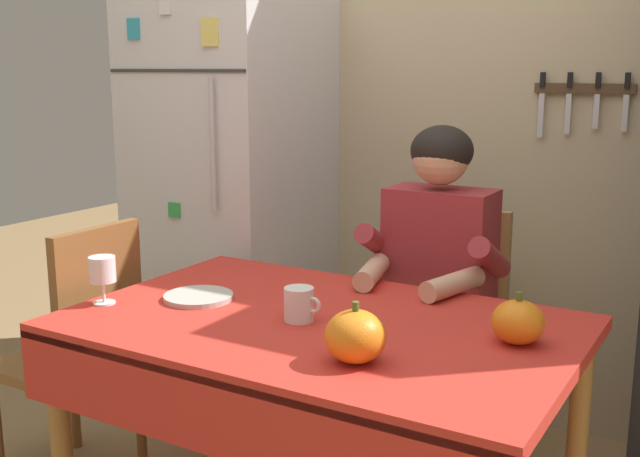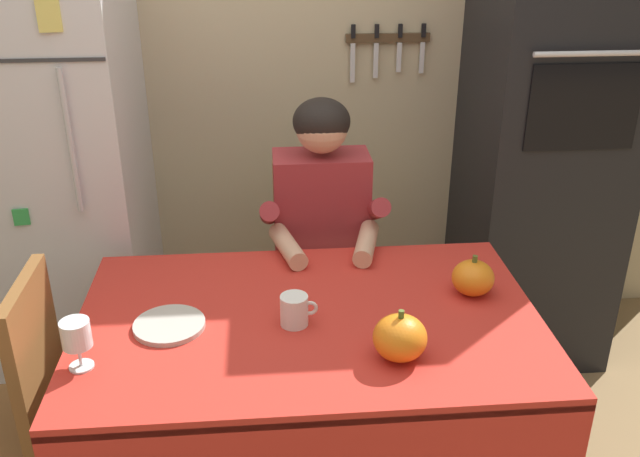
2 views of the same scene
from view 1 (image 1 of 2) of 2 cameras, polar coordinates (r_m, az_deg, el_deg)
name	(u,v)px [view 1 (image 1 of 2)]	position (r m, az deg, el deg)	size (l,w,h in m)	color
back_wall_assembly	(490,101)	(3.17, 12.52, 9.23)	(3.70, 0.13, 2.60)	#BCAD89
refrigerator	(232,193)	(3.33, -6.57, 2.63)	(0.68, 0.71, 1.80)	silver
dining_table	(316,350)	(2.17, -0.28, -9.04)	(1.40, 0.90, 0.74)	#9E6B33
chair_behind_person	(449,325)	(2.85, 9.60, -7.09)	(0.40, 0.40, 0.93)	tan
seated_person	(431,277)	(2.62, 8.28, -3.60)	(0.47, 0.55, 1.25)	#38384C
chair_left_side	(81,346)	(2.73, -17.38, -8.34)	(0.40, 0.40, 0.93)	brown
coffee_mug	(299,304)	(2.14, -1.54, -5.65)	(0.11, 0.08, 0.10)	white
wine_glass	(102,271)	(2.36, -15.89, -3.08)	(0.08, 0.08, 0.14)	white
pumpkin_large	(518,322)	(2.03, 14.51, -6.75)	(0.13, 0.13, 0.14)	orange
pumpkin_medium	(355,336)	(1.84, 2.65, -8.02)	(0.15, 0.15, 0.15)	orange
serving_tray	(199,297)	(2.37, -9.03, -5.05)	(0.21, 0.21, 0.02)	#B7B2A8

